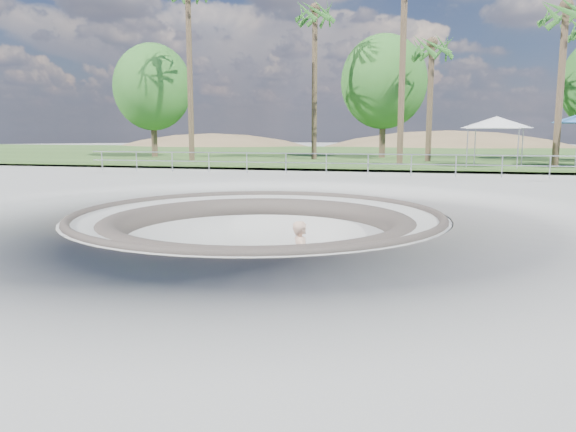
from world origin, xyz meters
name	(u,v)px	position (x,y,z in m)	size (l,w,h in m)	color
ground	(258,214)	(0.00, 0.00, 0.00)	(180.00, 180.00, 0.00)	#9C9C97
skate_bowl	(258,278)	(0.00, 0.00, -1.83)	(14.00, 14.00, 4.10)	#9C9C97
grass_strip	(367,154)	(0.00, 34.00, 0.22)	(180.00, 36.00, 0.12)	#305020
distant_hills	(412,204)	(3.78, 57.17, -7.02)	(103.20, 45.00, 28.60)	brown
safety_railing	(326,164)	(0.00, 12.00, 0.69)	(25.00, 0.06, 1.03)	#96999E
skateboard	(301,299)	(1.58, -1.66, -1.84)	(0.81, 0.50, 0.08)	brown
skater	(301,260)	(1.58, -1.66, -0.84)	(0.71, 0.47, 1.95)	tan
canopy_white	(497,123)	(8.45, 18.21, 2.69)	(5.29, 5.29, 2.76)	#96999E
palm_b	(315,18)	(-2.75, 23.79, 9.71)	(2.60, 2.60, 10.97)	brown
palm_d	(432,50)	(4.93, 22.69, 7.27)	(2.60, 2.60, 8.34)	brown
palm_e	(566,16)	(11.61, 18.41, 8.24)	(2.60, 2.60, 9.38)	brown
bushy_tree_left	(152,87)	(-15.10, 24.45, 5.41)	(5.85, 5.32, 8.44)	brown
bushy_tree_mid	(384,82)	(1.73, 26.80, 5.67)	(6.15, 5.59, 8.87)	brown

